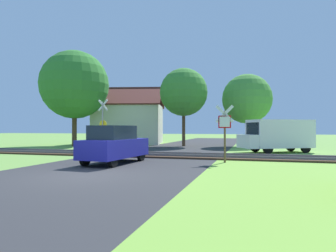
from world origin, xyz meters
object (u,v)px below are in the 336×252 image
(stop_sign_near, at_px, (225,128))
(tree_left, at_px, (75,85))
(house, at_px, (130,123))
(mail_truck, at_px, (278,134))
(tree_center, at_px, (184,92))
(crossing_sign_far, at_px, (103,122))
(parked_car, at_px, (115,144))
(tree_right, at_px, (247,99))

(stop_sign_near, bearing_deg, tree_left, -33.70)
(stop_sign_near, height_order, house, house)
(tree_left, bearing_deg, house, 61.58)
(mail_truck, bearing_deg, house, 29.28)
(stop_sign_near, distance_m, tree_center, 14.00)
(crossing_sign_far, xyz_separation_m, tree_center, (4.41, 7.39, 2.90))
(house, height_order, parked_car, house)
(tree_left, distance_m, tree_center, 10.29)
(tree_center, bearing_deg, house, 155.41)
(house, bearing_deg, tree_center, -37.44)
(crossing_sign_far, distance_m, parked_car, 8.38)
(parked_car, bearing_deg, mail_truck, 52.99)
(stop_sign_near, distance_m, crossing_sign_far, 10.75)
(house, relative_size, mail_truck, 1.65)
(house, distance_m, tree_left, 7.45)
(tree_center, height_order, mail_truck, tree_center)
(tree_left, height_order, parked_car, tree_left)
(stop_sign_near, xyz_separation_m, tree_center, (-4.95, 12.66, 3.37))
(crossing_sign_far, distance_m, tree_left, 8.12)
(house, height_order, mail_truck, house)
(house, relative_size, tree_right, 1.27)
(stop_sign_near, distance_m, house, 19.67)
(house, xyz_separation_m, tree_right, (12.49, -1.74, 2.16))
(house, relative_size, tree_center, 1.17)
(crossing_sign_far, bearing_deg, stop_sign_near, -21.19)
(tree_right, distance_m, parked_car, 17.13)
(crossing_sign_far, xyz_separation_m, tree_right, (10.10, 8.76, 2.26))
(house, relative_size, tree_left, 0.95)
(crossing_sign_far, bearing_deg, house, 111.00)
(house, xyz_separation_m, tree_center, (6.79, -3.11, 2.80))
(tree_center, xyz_separation_m, tree_right, (5.69, 1.37, -0.65))
(tree_left, relative_size, mail_truck, 1.73)
(crossing_sign_far, relative_size, tree_right, 0.57)
(tree_center, bearing_deg, mail_truck, -35.09)
(stop_sign_near, relative_size, tree_right, 0.42)
(parked_car, bearing_deg, stop_sign_near, 23.98)
(parked_car, bearing_deg, house, 115.73)
(stop_sign_near, bearing_deg, mail_truck, -112.01)
(crossing_sign_far, bearing_deg, tree_center, 67.37)
(stop_sign_near, relative_size, parked_car, 0.68)
(stop_sign_near, height_order, crossing_sign_far, crossing_sign_far)
(stop_sign_near, xyz_separation_m, crossing_sign_far, (-9.36, 5.27, 0.46))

